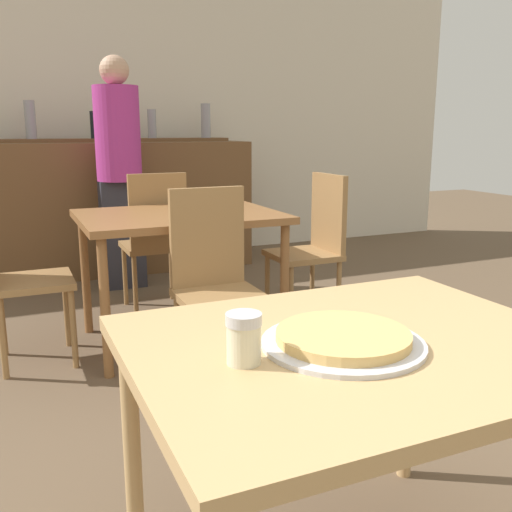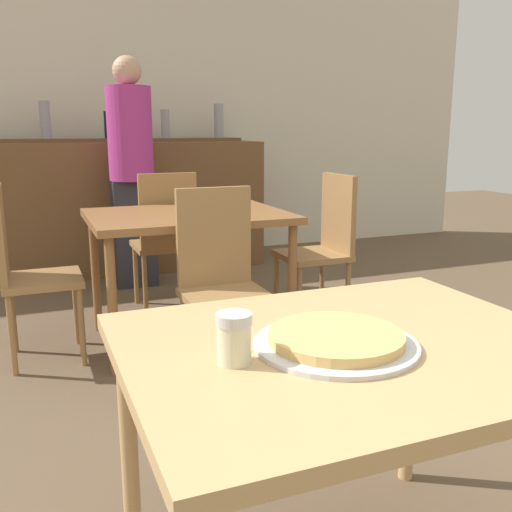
{
  "view_description": "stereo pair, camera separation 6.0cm",
  "coord_description": "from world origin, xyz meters",
  "px_view_note": "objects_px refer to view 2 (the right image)",
  "views": [
    {
      "loc": [
        -0.76,
        -1.1,
        1.23
      ],
      "look_at": [
        -0.03,
        0.55,
        0.83
      ],
      "focal_mm": 40.0,
      "sensor_mm": 36.0,
      "label": 1
    },
    {
      "loc": [
        -0.7,
        -1.13,
        1.23
      ],
      "look_at": [
        -0.03,
        0.55,
        0.83
      ],
      "focal_mm": 40.0,
      "sensor_mm": 36.0,
      "label": 2
    }
  ],
  "objects_px": {
    "chair_far_side_left": "(24,264)",
    "chair_far_side_right": "(324,240)",
    "chair_far_side_front": "(221,274)",
    "pizza_tray": "(336,340)",
    "person_standing": "(131,165)",
    "chair_far_side_back": "(166,234)",
    "cheese_shaker": "(234,338)"
  },
  "relations": [
    {
      "from": "chair_far_side_back",
      "to": "cheese_shaker",
      "type": "relative_size",
      "value": 8.36
    },
    {
      "from": "pizza_tray",
      "to": "person_standing",
      "type": "height_order",
      "value": "person_standing"
    },
    {
      "from": "cheese_shaker",
      "to": "pizza_tray",
      "type": "bearing_deg",
      "value": -0.25
    },
    {
      "from": "chair_far_side_back",
      "to": "chair_far_side_front",
      "type": "bearing_deg",
      "value": 90.0
    },
    {
      "from": "chair_far_side_right",
      "to": "person_standing",
      "type": "xyz_separation_m",
      "value": [
        -0.97,
        1.32,
        0.42
      ]
    },
    {
      "from": "cheese_shaker",
      "to": "chair_far_side_back",
      "type": "bearing_deg",
      "value": 80.21
    },
    {
      "from": "chair_far_side_right",
      "to": "cheese_shaker",
      "type": "height_order",
      "value": "chair_far_side_right"
    },
    {
      "from": "pizza_tray",
      "to": "chair_far_side_right",
      "type": "bearing_deg",
      "value": 61.92
    },
    {
      "from": "chair_far_side_right",
      "to": "person_standing",
      "type": "bearing_deg",
      "value": -143.6
    },
    {
      "from": "chair_far_side_left",
      "to": "person_standing",
      "type": "distance_m",
      "value": 1.61
    },
    {
      "from": "chair_far_side_front",
      "to": "pizza_tray",
      "type": "bearing_deg",
      "value": -97.74
    },
    {
      "from": "chair_far_side_front",
      "to": "cheese_shaker",
      "type": "distance_m",
      "value": 1.55
    },
    {
      "from": "chair_far_side_back",
      "to": "chair_far_side_left",
      "type": "height_order",
      "value": "same"
    },
    {
      "from": "chair_far_side_right",
      "to": "cheese_shaker",
      "type": "distance_m",
      "value": 2.46
    },
    {
      "from": "pizza_tray",
      "to": "chair_far_side_back",
      "type": "bearing_deg",
      "value": 85.68
    },
    {
      "from": "chair_far_side_front",
      "to": "pizza_tray",
      "type": "xyz_separation_m",
      "value": [
        -0.2,
        -1.46,
        0.2
      ]
    },
    {
      "from": "chair_far_side_back",
      "to": "person_standing",
      "type": "bearing_deg",
      "value": -83.68
    },
    {
      "from": "chair_far_side_left",
      "to": "person_standing",
      "type": "bearing_deg",
      "value": -31.54
    },
    {
      "from": "chair_far_side_front",
      "to": "chair_far_side_back",
      "type": "distance_m",
      "value": 1.17
    },
    {
      "from": "chair_far_side_front",
      "to": "person_standing",
      "type": "bearing_deg",
      "value": 92.46
    },
    {
      "from": "chair_far_side_back",
      "to": "cheese_shaker",
      "type": "height_order",
      "value": "chair_far_side_back"
    },
    {
      "from": "chair_far_side_front",
      "to": "chair_far_side_left",
      "type": "height_order",
      "value": "same"
    },
    {
      "from": "chair_far_side_front",
      "to": "chair_far_side_back",
      "type": "xyz_separation_m",
      "value": [
        -0.0,
        1.17,
        0.0
      ]
    },
    {
      "from": "chair_far_side_left",
      "to": "pizza_tray",
      "type": "distance_m",
      "value": 2.17
    },
    {
      "from": "chair_far_side_right",
      "to": "pizza_tray",
      "type": "bearing_deg",
      "value": -28.08
    },
    {
      "from": "chair_far_side_left",
      "to": "chair_far_side_right",
      "type": "bearing_deg",
      "value": -90.0
    },
    {
      "from": "chair_far_side_back",
      "to": "pizza_tray",
      "type": "bearing_deg",
      "value": 85.68
    },
    {
      "from": "chair_far_side_left",
      "to": "chair_far_side_front",
      "type": "bearing_deg",
      "value": -123.18
    },
    {
      "from": "chair_far_side_left",
      "to": "person_standing",
      "type": "height_order",
      "value": "person_standing"
    },
    {
      "from": "chair_far_side_front",
      "to": "chair_far_side_right",
      "type": "xyz_separation_m",
      "value": [
        0.89,
        0.58,
        0.0
      ]
    },
    {
      "from": "pizza_tray",
      "to": "chair_far_side_front",
      "type": "bearing_deg",
      "value": 82.26
    },
    {
      "from": "chair_far_side_left",
      "to": "person_standing",
      "type": "xyz_separation_m",
      "value": [
        0.81,
        1.32,
        0.42
      ]
    }
  ]
}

